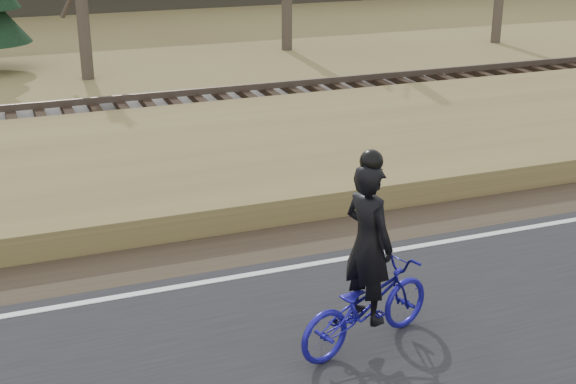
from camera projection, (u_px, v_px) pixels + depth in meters
name	position (u px, v px, depth m)	size (l,w,h in m)	color
ground	(393.00, 261.00, 11.74)	(120.00, 120.00, 0.00)	olive
road	(492.00, 342.00, 9.55)	(120.00, 6.00, 0.06)	black
edge_line	(386.00, 252.00, 11.89)	(120.00, 0.12, 0.01)	silver
shoulder	(357.00, 230.00, 12.78)	(120.00, 1.60, 0.04)	#473A2B
embankment	(289.00, 163.00, 15.34)	(120.00, 5.00, 0.44)	olive
ballast	(230.00, 115.00, 18.66)	(120.00, 3.00, 0.45)	slate
railroad	(230.00, 102.00, 18.55)	(120.00, 2.40, 0.29)	black
cyclist	(367.00, 285.00, 9.21)	(2.06, 1.23, 2.40)	#1A1592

